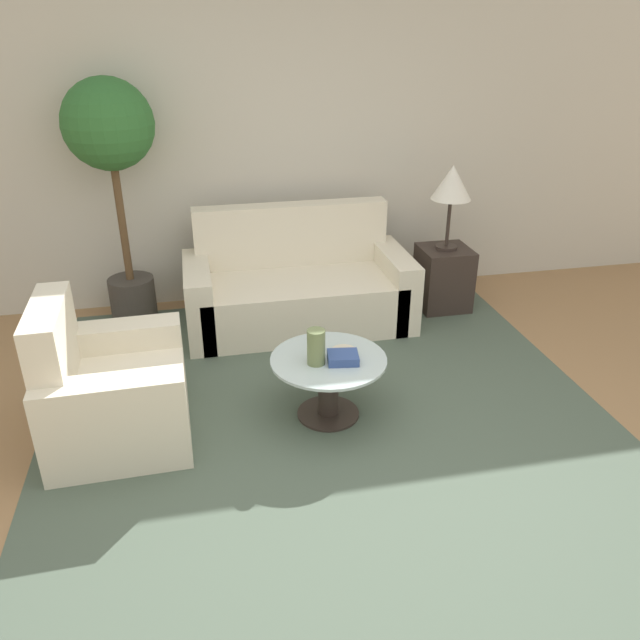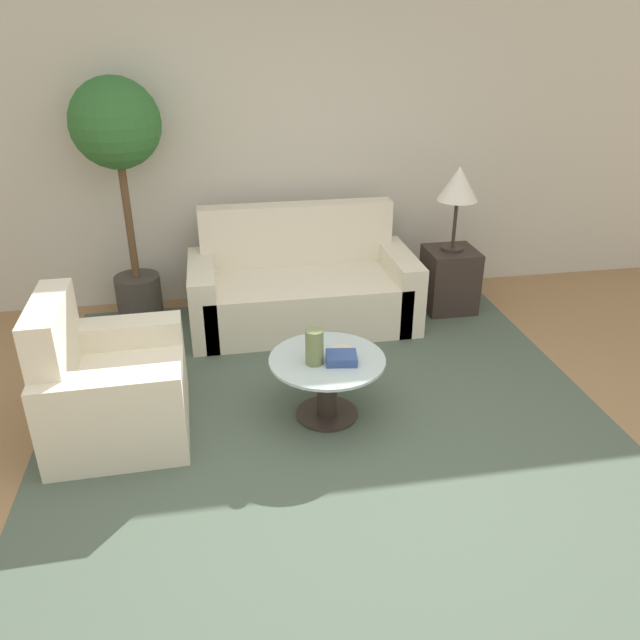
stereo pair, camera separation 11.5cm
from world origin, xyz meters
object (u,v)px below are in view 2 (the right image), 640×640
at_px(vase, 314,347).
at_px(armchair, 107,391).
at_px(coffee_table, 327,379).
at_px(potted_plant, 119,152).
at_px(table_lamp, 458,186).
at_px(book_stack, 341,358).
at_px(bowl, 343,354).
at_px(sofa_main, 302,288).

bearing_deg(vase, armchair, 174.78).
height_order(coffee_table, potted_plant, potted_plant).
height_order(armchair, table_lamp, table_lamp).
distance_m(potted_plant, book_stack, 2.38).
relative_size(bowl, book_stack, 0.79).
bearing_deg(armchair, coffee_table, -94.46).
height_order(armchair, vase, armchair).
bearing_deg(table_lamp, book_stack, -130.36).
height_order(armchair, bowl, armchair).
height_order(coffee_table, vase, vase).
distance_m(armchair, bowl, 1.42).
relative_size(sofa_main, potted_plant, 0.93).
relative_size(armchair, coffee_table, 1.27).
xyz_separation_m(table_lamp, vase, (-1.41, -1.45, -0.55)).
height_order(coffee_table, book_stack, book_stack).
distance_m(sofa_main, armchair, 1.91).
bearing_deg(sofa_main, book_stack, -89.11).
distance_m(sofa_main, table_lamp, 1.49).
height_order(armchair, book_stack, armchair).
distance_m(sofa_main, potted_plant, 1.73).
bearing_deg(armchair, potted_plant, -3.14).
height_order(sofa_main, table_lamp, table_lamp).
distance_m(bowl, book_stack, 0.06).
bearing_deg(sofa_main, armchair, -135.61).
height_order(sofa_main, vase, sofa_main).
xyz_separation_m(vase, book_stack, (0.16, -0.01, -0.08)).
xyz_separation_m(coffee_table, bowl, (0.09, -0.01, 0.17)).
bearing_deg(coffee_table, bowl, -3.32).
relative_size(sofa_main, vase, 8.11).
bearing_deg(table_lamp, potted_plant, 174.11).
bearing_deg(table_lamp, sofa_main, -179.97).
bearing_deg(table_lamp, coffee_table, -133.17).
distance_m(armchair, potted_plant, 1.94).
relative_size(coffee_table, bowl, 4.43).
distance_m(sofa_main, vase, 1.48).
height_order(vase, bowl, vase).
distance_m(coffee_table, potted_plant, 2.37).
bearing_deg(bowl, sofa_main, 91.68).
xyz_separation_m(sofa_main, table_lamp, (1.27, 0.00, 0.78)).
bearing_deg(armchair, table_lamp, -64.50).
height_order(coffee_table, bowl, bowl).
relative_size(armchair, book_stack, 4.45).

